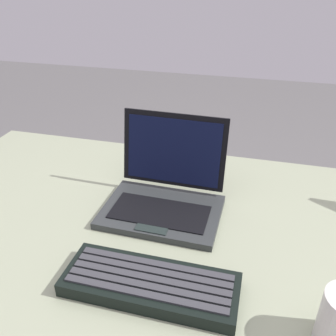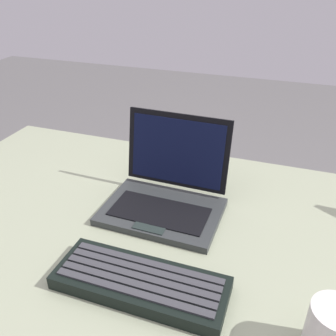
# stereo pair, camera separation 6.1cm
# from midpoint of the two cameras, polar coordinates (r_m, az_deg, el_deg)

# --- Properties ---
(desk) EXTENTS (1.54, 0.82, 0.74)m
(desk) POSITION_cam_midpoint_polar(r_m,az_deg,el_deg) (0.93, 1.50, -14.15)
(desk) COLOR #959C7F
(desk) RESTS_ON ground
(laptop_front) EXTENTS (0.29, 0.24, 0.22)m
(laptop_front) POSITION_cam_midpoint_polar(r_m,az_deg,el_deg) (0.93, -2.31, -3.92)
(laptop_front) COLOR #2E3232
(laptop_front) RESTS_ON desk
(external_keyboard) EXTENTS (0.34, 0.13, 0.03)m
(external_keyboard) POSITION_cam_midpoint_polar(r_m,az_deg,el_deg) (0.74, -5.22, -17.59)
(external_keyboard) COLOR black
(external_keyboard) RESTS_ON desk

